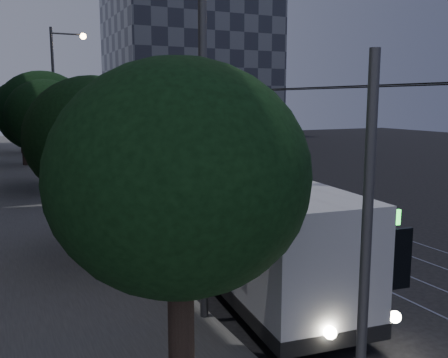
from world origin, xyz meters
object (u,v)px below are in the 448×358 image
at_px(trolleybus, 231,217).
at_px(pickup_silver, 137,189).
at_px(streetlamp_near, 219,88).
at_px(car_white_c, 74,156).
at_px(streetlamp_far, 60,88).
at_px(car_white_a, 99,169).
at_px(car_white_b, 69,163).
at_px(car_white_d, 68,149).

relative_size(trolleybus, pickup_silver, 2.26).
xyz_separation_m(pickup_silver, streetlamp_near, (-1.99, -14.53, 4.87)).
xyz_separation_m(car_white_c, streetlamp_far, (-1.60, -5.81, 5.53)).
height_order(car_white_a, streetlamp_far, streetlamp_far).
distance_m(trolleybus, streetlamp_far, 24.11).
bearing_deg(car_white_b, streetlamp_far, -118.29).
xyz_separation_m(pickup_silver, car_white_d, (0.11, 24.49, -0.11)).
xyz_separation_m(trolleybus, car_white_c, (-0.28, 29.43, -1.02)).
relative_size(pickup_silver, car_white_d, 1.42).
xyz_separation_m(car_white_b, car_white_d, (1.49, 10.69, 0.03)).
bearing_deg(streetlamp_far, car_white_a, -62.84).
bearing_deg(car_white_d, car_white_a, -104.32).
height_order(car_white_d, streetlamp_near, streetlamp_near).
relative_size(car_white_a, car_white_b, 1.00).
bearing_deg(car_white_b, car_white_a, -83.61).
distance_m(car_white_c, streetlamp_near, 33.03).
bearing_deg(streetlamp_near, car_white_d, 86.92).
relative_size(car_white_c, car_white_d, 1.08).
bearing_deg(pickup_silver, car_white_b, 102.69).
xyz_separation_m(trolleybus, car_white_a, (-0.10, 20.14, -0.97)).
relative_size(car_white_a, car_white_c, 1.04).
bearing_deg(car_white_c, streetlamp_far, -94.78).
bearing_deg(car_white_d, car_white_c, -107.56).
xyz_separation_m(car_white_a, car_white_c, (-0.19, 9.29, -0.05)).
bearing_deg(streetlamp_far, streetlamp_near, -90.03).
relative_size(car_white_b, streetlamp_near, 0.47).
xyz_separation_m(car_white_d, streetlamp_far, (-2.08, -12.21, 5.55)).
distance_m(car_white_a, car_white_b, 5.14).
bearing_deg(car_white_c, streetlamp_near, -82.24).
height_order(streetlamp_near, streetlamp_far, streetlamp_far).
relative_size(trolleybus, car_white_d, 3.22).
xyz_separation_m(trolleybus, car_white_b, (-1.29, 25.14, -1.09)).
height_order(car_white_a, streetlamp_near, streetlamp_near).
distance_m(streetlamp_near, streetlamp_far, 26.81).
height_order(pickup_silver, car_white_c, pickup_silver).
bearing_deg(trolleybus, car_white_b, 98.84).
relative_size(car_white_b, car_white_d, 1.12).
bearing_deg(streetlamp_far, pickup_silver, -80.87).
height_order(car_white_a, car_white_d, car_white_a).
height_order(trolleybus, car_white_d, trolleybus).
relative_size(car_white_c, streetlamp_near, 0.45).
bearing_deg(car_white_a, pickup_silver, -72.89).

